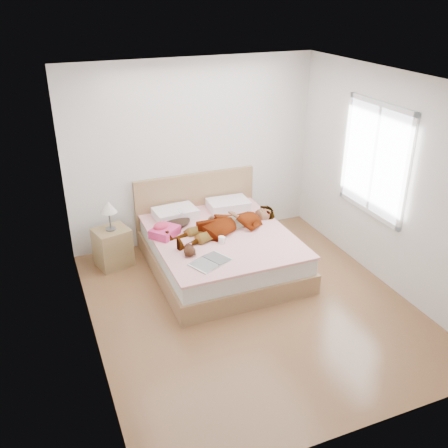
% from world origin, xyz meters
% --- Properties ---
extents(ground, '(4.00, 4.00, 0.00)m').
position_xyz_m(ground, '(0.00, 0.00, 0.00)').
color(ground, '#4F2C18').
rests_on(ground, ground).
extents(woman, '(1.74, 0.97, 0.23)m').
position_xyz_m(woman, '(0.11, 1.06, 0.62)').
color(woman, white).
rests_on(woman, bed).
extents(hair, '(0.55, 0.61, 0.08)m').
position_xyz_m(hair, '(-0.46, 1.51, 0.55)').
color(hair, black).
rests_on(hair, bed).
extents(phone, '(0.06, 0.10, 0.05)m').
position_xyz_m(phone, '(-0.39, 1.46, 0.69)').
color(phone, silver).
rests_on(phone, bed).
extents(room_shell, '(4.00, 4.00, 4.00)m').
position_xyz_m(room_shell, '(1.77, 0.30, 1.50)').
color(room_shell, white).
rests_on(room_shell, ground).
extents(bed, '(1.80, 2.08, 1.00)m').
position_xyz_m(bed, '(0.00, 1.04, 0.28)').
color(bed, olive).
rests_on(bed, ground).
extents(towel, '(0.45, 0.44, 0.18)m').
position_xyz_m(towel, '(-0.70, 1.19, 0.58)').
color(towel, '#E93F79').
rests_on(towel, bed).
extents(magazine, '(0.55, 0.47, 0.03)m').
position_xyz_m(magazine, '(-0.39, 0.31, 0.52)').
color(magazine, white).
rests_on(magazine, bed).
extents(coffee_mug, '(0.12, 0.09, 0.09)m').
position_xyz_m(coffee_mug, '(-0.09, 0.71, 0.56)').
color(coffee_mug, white).
rests_on(coffee_mug, bed).
extents(plush_toy, '(0.16, 0.23, 0.12)m').
position_xyz_m(plush_toy, '(-0.56, 0.58, 0.57)').
color(plush_toy, '#32170E').
rests_on(plush_toy, bed).
extents(nightstand, '(0.52, 0.48, 0.93)m').
position_xyz_m(nightstand, '(-1.31, 1.58, 0.31)').
color(nightstand, olive).
rests_on(nightstand, ground).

